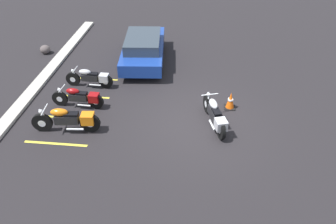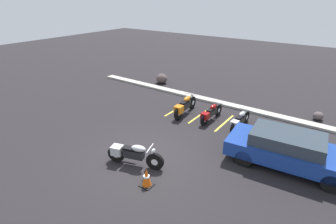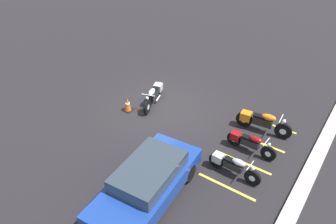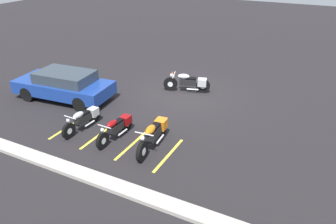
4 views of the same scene
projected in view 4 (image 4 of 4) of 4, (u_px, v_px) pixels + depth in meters
ground at (183, 95)px, 15.00m from camera, size 60.00×60.00×0.00m
motorcycle_silver_featured at (189, 82)px, 15.17m from camera, size 2.12×0.91×0.86m
parked_bike_0 at (154, 134)px, 11.01m from camera, size 0.65×2.29×0.90m
parked_bike_1 at (117, 127)px, 11.52m from camera, size 0.55×1.98×0.78m
parked_bike_2 at (84, 119)px, 12.10m from camera, size 0.55×1.97×0.77m
car_blue at (64, 85)px, 14.35m from camera, size 4.44×2.17×1.29m
concrete_curb at (89, 176)px, 9.64m from camera, size 18.00×0.50×0.12m
traffic_cone at (172, 77)px, 16.17m from camera, size 0.40×0.40×0.65m
stall_line_0 at (169, 155)px, 10.72m from camera, size 0.10×2.10×0.00m
stall_line_1 at (132, 144)px, 11.29m from camera, size 0.10×2.10×0.00m
stall_line_2 at (99, 135)px, 11.86m from camera, size 0.10×2.10×0.00m
stall_line_3 at (69, 126)px, 12.42m from camera, size 0.10×2.10×0.00m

